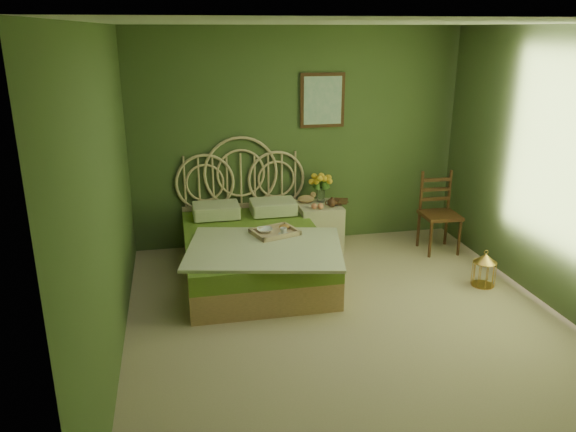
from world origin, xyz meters
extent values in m
plane|color=tan|center=(0.00, 0.00, 0.00)|extent=(4.50, 4.50, 0.00)
plane|color=silver|center=(0.00, 0.00, 2.60)|extent=(4.50, 4.50, 0.00)
plane|color=#46592F|center=(0.00, 2.25, 1.30)|extent=(4.00, 0.00, 4.00)
plane|color=#46592F|center=(-2.00, 0.00, 1.30)|extent=(0.00, 4.50, 4.50)
plane|color=#46592F|center=(2.00, 0.00, 1.30)|extent=(0.00, 4.50, 4.50)
cube|color=#32210D|center=(0.29, 2.23, 1.75)|extent=(0.54, 0.03, 0.64)
cube|color=beige|center=(0.29, 2.21, 1.75)|extent=(0.46, 0.01, 0.56)
cube|color=tan|center=(-0.71, 1.23, 0.14)|extent=(1.44, 1.92, 0.29)
cube|color=olive|center=(-0.71, 1.23, 0.38)|extent=(1.44, 1.92, 0.19)
cube|color=beige|center=(-0.66, 0.80, 0.49)|extent=(1.72, 1.44, 0.03)
cube|color=beige|center=(-1.04, 1.90, 0.57)|extent=(0.53, 0.38, 0.15)
cube|color=beige|center=(-0.37, 1.90, 0.57)|extent=(0.53, 0.38, 0.15)
cube|color=beige|center=(-0.49, 1.14, 0.50)|extent=(0.54, 0.47, 0.04)
ellipsoid|color=#B77A38|center=(-0.37, 1.23, 0.55)|extent=(0.12, 0.07, 0.05)
cube|color=beige|center=(0.19, 1.91, 0.28)|extent=(0.50, 0.50, 0.55)
cylinder|color=silver|center=(0.24, 2.03, 0.64)|extent=(0.10, 0.10, 0.18)
ellipsoid|color=tan|center=(0.05, 2.01, 0.60)|extent=(0.21, 0.11, 0.10)
sphere|color=#D97854|center=(0.09, 1.76, 0.59)|extent=(0.07, 0.07, 0.07)
sphere|color=#D97854|center=(0.16, 1.74, 0.59)|extent=(0.07, 0.07, 0.07)
cube|color=#32210D|center=(1.58, 1.53, 0.45)|extent=(0.43, 0.43, 0.04)
cylinder|color=#32210D|center=(1.40, 1.35, 0.23)|extent=(0.04, 0.04, 0.45)
cylinder|color=#32210D|center=(1.76, 1.35, 0.23)|extent=(0.04, 0.04, 0.45)
cylinder|color=#32210D|center=(1.40, 1.71, 0.23)|extent=(0.04, 0.04, 0.45)
cylinder|color=#32210D|center=(1.76, 1.71, 0.23)|extent=(0.04, 0.04, 0.45)
cube|color=#32210D|center=(1.58, 1.71, 0.70)|extent=(0.36, 0.05, 0.50)
cylinder|color=gold|center=(1.61, 0.53, 0.01)|extent=(0.23, 0.23, 0.01)
cylinder|color=gold|center=(1.61, 0.53, 0.13)|extent=(0.23, 0.23, 0.26)
cone|color=gold|center=(1.61, 0.53, 0.31)|extent=(0.23, 0.23, 0.09)
imported|color=#381E0F|center=(0.37, 1.93, 0.56)|extent=(0.23, 0.26, 0.02)
imported|color=#472819|center=(0.37, 1.93, 0.59)|extent=(0.24, 0.28, 0.02)
imported|color=white|center=(-0.59, 1.19, 0.54)|extent=(0.17, 0.17, 0.04)
imported|color=white|center=(-0.41, 1.08, 0.55)|extent=(0.09, 0.09, 0.07)
camera|label=1|loc=(-1.47, -4.30, 2.56)|focal=35.00mm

